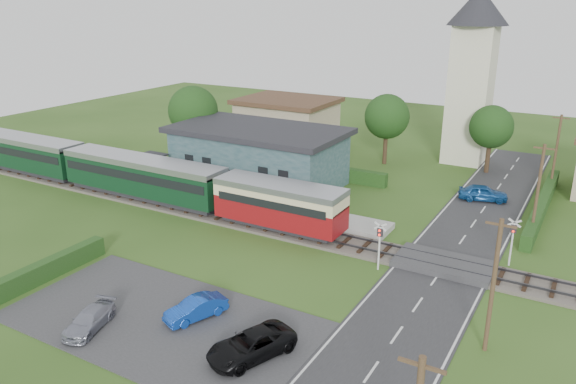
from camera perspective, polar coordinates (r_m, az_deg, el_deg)
The scene contains 29 objects.
ground at distance 39.62m, azimuth 0.64°, elevation -5.55°, with size 120.00×120.00×0.00m, color #2D4C19.
railway_track at distance 41.19m, azimuth 2.01°, elevation -4.40°, with size 76.00×3.20×0.49m.
road at distance 36.30m, azimuth 14.71°, elevation -8.61°, with size 6.00×70.00×0.05m, color #28282B.
car_park at distance 31.83m, azimuth -12.72°, elevation -12.61°, with size 17.00×9.00×0.08m, color #333335.
crossing_deck at distance 37.96m, azimuth 15.57°, elevation -7.08°, with size 6.20×3.40×0.45m, color #333335.
platform at distance 48.66m, azimuth -6.65°, elevation -0.61°, with size 30.00×3.00×0.45m, color gray.
equipment_hut at distance 53.16m, azimuth -13.69°, elevation 2.39°, with size 2.30×2.30×2.55m.
station_building at distance 52.46m, azimuth -3.01°, elevation 3.77°, with size 16.00×9.00×5.30m.
train at distance 51.70m, azimuth -17.07°, elevation 2.12°, with size 43.20×2.90×3.40m.
church_tower at distance 61.09m, azimuth 18.29°, elevation 12.23°, with size 6.00×6.00×17.60m.
house_west at distance 66.60m, azimuth -0.08°, elevation 7.18°, with size 10.80×8.80×5.50m.
hedge_carpark at distance 38.04m, azimuth -23.55°, elevation -7.36°, with size 0.80×9.00×1.20m, color #193814.
hedge_roadside at distance 50.16m, azimuth 24.42°, elevation -1.20°, with size 0.80×18.00×1.20m, color #193814.
hedge_station at distance 56.71m, azimuth -0.50°, elevation 2.83°, with size 22.00×0.80×1.30m, color #193814.
tree_a at distance 60.01m, azimuth -9.61°, elevation 8.12°, with size 5.20×5.20×8.00m.
tree_b at distance 58.99m, azimuth 10.02°, elevation 7.54°, with size 4.60×4.60×7.34m.
tree_c at distance 58.47m, azimuth 19.96°, elevation 6.23°, with size 4.20×4.20×6.78m.
utility_pole_b at distance 28.72m, azimuth 20.12°, elevation -8.84°, with size 1.40×0.22×7.00m.
utility_pole_c at distance 43.53m, azimuth 24.05°, elevation 0.15°, with size 1.40×0.22×7.00m.
utility_pole_d at distance 55.08m, azimuth 25.56°, elevation 3.66°, with size 1.40×0.22×7.00m.
crossing_signal_near at distance 35.98m, azimuth 9.29°, elevation -4.73°, with size 0.84×0.28×3.28m.
crossing_signal_far at distance 38.82m, azimuth 21.87°, elevation -4.10°, with size 0.84×0.28×3.28m.
streetlamp_west at distance 66.29m, azimuth -7.56°, elevation 7.18°, with size 0.30×0.30×5.15m.
car_on_road at distance 50.90m, azimuth 19.21°, elevation -0.08°, with size 1.63×4.05×1.38m, color #15488A.
car_park_blue at distance 31.34m, azimuth -9.34°, elevation -11.59°, with size 1.21×3.48×1.15m, color #0F3AA0.
car_park_silver at distance 31.83m, azimuth -19.53°, elevation -12.14°, with size 1.44×3.53×1.03m, color gray.
car_park_dark at distance 28.07m, azimuth -3.76°, elevation -15.23°, with size 2.07×4.49×1.25m, color black.
pedestrian_near at distance 44.21m, azimuth -0.16°, elevation -0.95°, with size 0.67×0.44×1.85m, color gray.
pedestrian_far at distance 51.80m, azimuth -12.45°, elevation 1.50°, with size 0.80×0.62×1.64m, color gray.
Camera 1 is at (17.57, -31.45, 16.50)m, focal length 35.00 mm.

